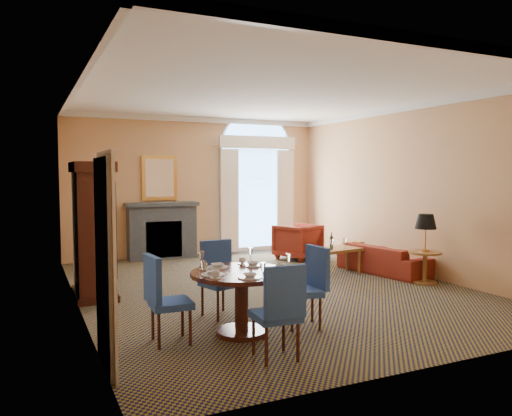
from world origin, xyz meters
name	(u,v)px	position (x,y,z in m)	size (l,w,h in m)	color
ground	(269,287)	(0.00, 0.00, 0.00)	(7.50, 7.50, 0.00)	#111235
room_envelope	(251,139)	(-0.03, 0.67, 2.51)	(6.04, 7.52, 3.45)	tan
armoire	(93,232)	(-2.72, 0.56, 1.00)	(0.60, 1.06, 2.07)	black
dining_table	(242,287)	(-1.37, -2.05, 0.57)	(1.20, 1.20, 0.96)	black
dining_chair_north	(218,273)	(-1.32, -1.13, 0.57)	(0.55, 0.55, 1.00)	navy
dining_chair_south	(280,306)	(-1.35, -2.99, 0.57)	(0.47, 0.47, 1.00)	navy
dining_chair_east	(310,281)	(-0.47, -2.10, 0.57)	(0.55, 0.55, 1.00)	navy
dining_chair_west	(162,294)	(-2.30, -1.97, 0.57)	(0.49, 0.47, 1.00)	navy
sofa	(384,259)	(2.55, 0.17, 0.27)	(1.84, 0.72, 0.54)	maroon
armchair	(298,241)	(1.82, 2.23, 0.39)	(0.84, 0.86, 0.78)	maroon
coffee_table	(335,251)	(1.62, 0.44, 0.45)	(1.04, 0.68, 0.80)	#905E2B
side_table	(425,239)	(2.60, -0.85, 0.76)	(0.55, 0.55, 1.18)	#905E2B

